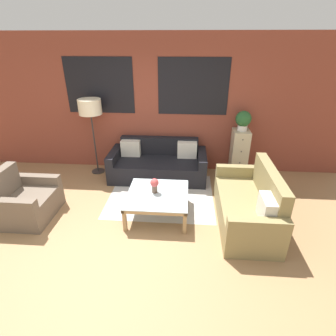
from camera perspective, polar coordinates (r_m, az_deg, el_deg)
The scene contains 11 objects.
ground_plane at distance 4.09m, azimuth -9.15°, elevation -14.57°, with size 16.00×16.00×0.00m, color #9E754C.
wall_back_brick at distance 5.64m, azimuth -4.64°, elevation 13.43°, with size 8.40×0.09×2.80m.
rug at distance 4.98m, azimuth -1.44°, elevation -5.86°, with size 1.92×1.66×0.00m.
couch_dark at distance 5.51m, azimuth -2.15°, elevation 0.75°, with size 1.98×0.88×0.78m.
settee_vintage at distance 4.33m, azimuth 17.16°, elevation -7.88°, with size 0.80×1.69×0.92m.
armchair_corner at distance 4.89m, azimuth -28.66°, elevation -6.40°, with size 0.80×0.91×0.84m.
coffee_table at distance 4.30m, azimuth -2.28°, elevation -6.22°, with size 0.98×0.98×0.40m.
floor_lamp at distance 5.57m, azimuth -16.59°, elevation 12.21°, with size 0.46×0.46×1.60m.
drawer_cabinet at distance 5.69m, azimuth 15.17°, elevation 3.10°, with size 0.33×0.41×1.00m.
potted_plant at distance 5.46m, azimuth 16.06°, elevation 10.04°, with size 0.31×0.31×0.40m.
flower_vase at distance 4.24m, azimuth -2.96°, elevation -3.61°, with size 0.14×0.14×0.25m.
Camera 1 is at (0.86, -2.99, 2.65)m, focal length 28.00 mm.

